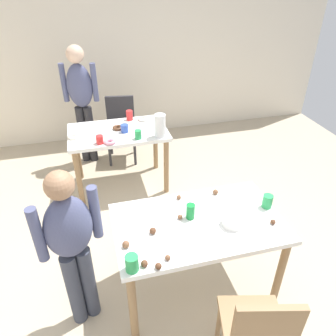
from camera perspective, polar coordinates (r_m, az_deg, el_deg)
ground_plane at (r=2.99m, az=4.16°, el=-20.39°), size 6.40×6.40×0.00m
wall_back at (r=5.05m, az=-7.39°, el=19.84°), size 6.40×0.10×2.60m
dining_table_near at (r=2.52m, az=5.29°, el=-11.06°), size 1.26×0.75×0.75m
dining_table_far at (r=3.83m, az=-8.70°, el=4.99°), size 1.12×0.69×0.75m
chair_near_table at (r=2.26m, az=15.45°, el=-25.82°), size 0.48×0.48×0.87m
chair_far_table at (r=4.53m, az=-8.29°, el=7.53°), size 0.46×0.46×0.87m
person_girl_near at (r=2.31m, az=-16.61°, el=-12.34°), size 0.45×0.30×1.36m
person_adult_far at (r=4.37m, az=-15.06°, el=12.18°), size 0.45×0.27×1.57m
mixing_bowl at (r=2.44m, az=11.43°, el=-9.14°), size 0.16×0.16×0.07m
soda_can at (r=2.44m, az=3.98°, el=-7.64°), size 0.07×0.07×0.12m
fork_near at (r=2.42m, az=7.15°, el=-10.10°), size 0.17×0.02×0.01m
cup_near_0 at (r=2.10m, az=-6.39°, el=-16.35°), size 0.08×0.08×0.12m
cup_near_1 at (r=2.65m, az=17.12°, el=-5.62°), size 0.08×0.08×0.11m
cake_ball_0 at (r=2.17m, az=-0.04°, el=-15.52°), size 0.04×0.04×0.04m
cake_ball_1 at (r=2.45m, az=2.14°, el=-8.61°), size 0.04×0.04×0.04m
cake_ball_2 at (r=2.12m, az=-1.71°, el=-16.91°), size 0.04×0.04×0.04m
cake_ball_3 at (r=2.64m, az=1.92°, el=-5.16°), size 0.04×0.04×0.04m
cake_ball_4 at (r=2.13m, az=-4.19°, el=-16.46°), size 0.05×0.05×0.05m
cake_ball_5 at (r=2.53m, az=18.02°, el=-9.03°), size 0.04×0.04×0.04m
cake_ball_6 at (r=2.33m, az=-2.70°, el=-11.00°), size 0.05×0.05×0.05m
cake_ball_7 at (r=2.25m, az=-7.44°, el=-13.22°), size 0.05×0.05×0.05m
cake_ball_8 at (r=2.72m, az=8.37°, el=-4.17°), size 0.04×0.04×0.04m
pitcher_far at (r=3.55m, az=-1.42°, el=7.45°), size 0.12×0.12×0.26m
cup_far_0 at (r=4.02m, az=-6.79°, el=9.21°), size 0.08×0.08×0.12m
cup_far_1 at (r=3.72m, az=-7.67°, el=6.94°), size 0.09×0.09×0.09m
cup_far_2 at (r=3.55m, az=-5.29°, el=5.90°), size 0.07×0.07×0.10m
cup_far_3 at (r=3.51m, az=-11.96°, el=4.92°), size 0.08×0.08×0.09m
donut_far_0 at (r=4.01m, az=-4.51°, el=8.65°), size 0.12×0.12×0.03m
donut_far_1 at (r=3.81m, az=-8.84°, el=7.03°), size 0.12×0.12×0.04m
donut_far_2 at (r=3.51m, az=-10.21°, el=4.56°), size 0.12×0.12×0.04m
donut_far_3 at (r=3.89m, az=-7.57°, el=7.66°), size 0.11×0.11×0.03m
donut_far_4 at (r=3.71m, az=-16.41°, el=5.34°), size 0.12×0.12×0.04m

